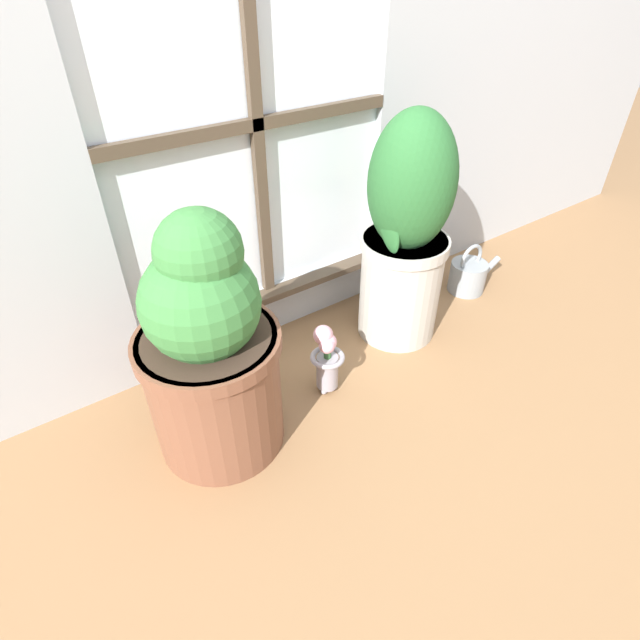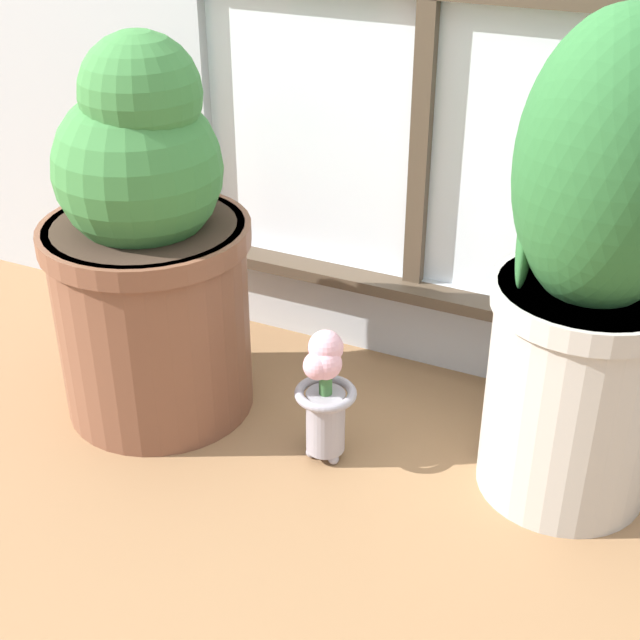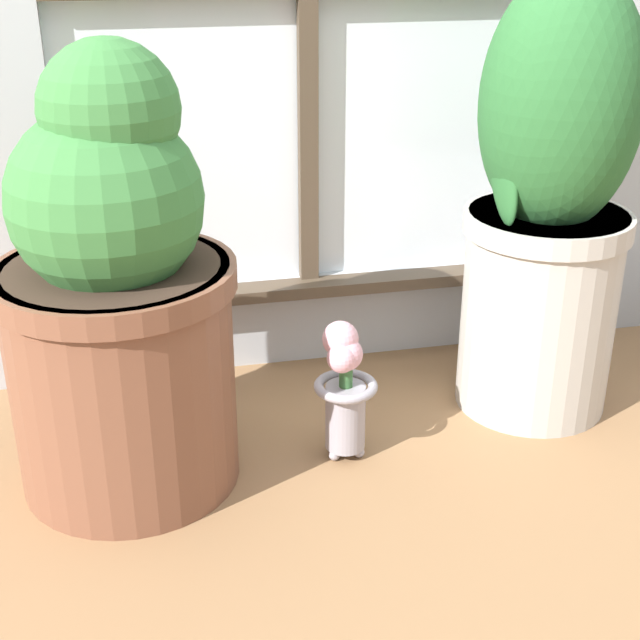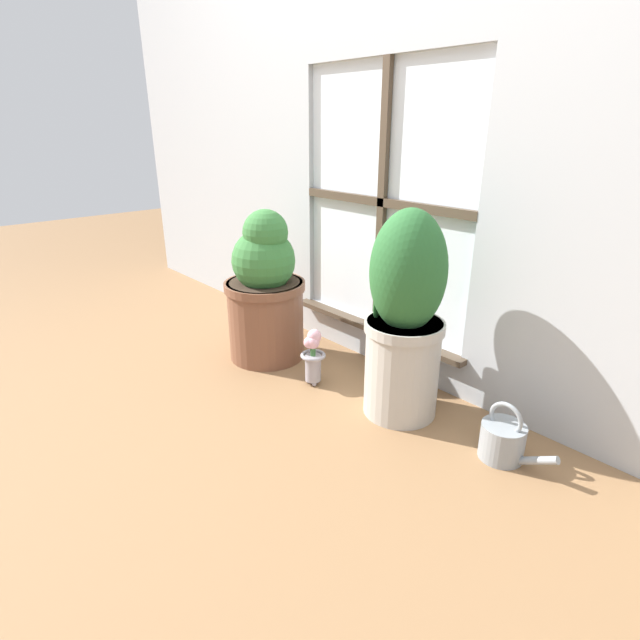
{
  "view_description": "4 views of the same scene",
  "coord_description": "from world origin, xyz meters",
  "px_view_note": "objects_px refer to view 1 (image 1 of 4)",
  "views": [
    {
      "loc": [
        -0.7,
        -0.77,
        1.16
      ],
      "look_at": [
        0.0,
        0.23,
        0.23
      ],
      "focal_mm": 28.0,
      "sensor_mm": 36.0,
      "label": 1
    },
    {
      "loc": [
        0.52,
        -0.99,
        1.0
      ],
      "look_at": [
        -0.06,
        0.24,
        0.23
      ],
      "focal_mm": 50.0,
      "sensor_mm": 36.0,
      "label": 2
    },
    {
      "loc": [
        -0.34,
        -1.12,
        0.87
      ],
      "look_at": [
        -0.04,
        0.23,
        0.23
      ],
      "focal_mm": 50.0,
      "sensor_mm": 36.0,
      "label": 3
    },
    {
      "loc": [
        1.44,
        -1.09,
        1.06
      ],
      "look_at": [
        -0.01,
        0.19,
        0.29
      ],
      "focal_mm": 28.0,
      "sensor_mm": 36.0,
      "label": 4
    }
  ],
  "objects_px": {
    "watering_can": "(468,275)",
    "potted_plant_right": "(406,235)",
    "potted_plant_left": "(210,352)",
    "flower_vase": "(327,357)"
  },
  "relations": [
    {
      "from": "potted_plant_right",
      "to": "flower_vase",
      "type": "relative_size",
      "value": 3.19
    },
    {
      "from": "potted_plant_left",
      "to": "potted_plant_right",
      "type": "bearing_deg",
      "value": 6.82
    },
    {
      "from": "potted_plant_left",
      "to": "flower_vase",
      "type": "height_order",
      "value": "potted_plant_left"
    },
    {
      "from": "watering_can",
      "to": "flower_vase",
      "type": "bearing_deg",
      "value": -170.36
    },
    {
      "from": "watering_can",
      "to": "potted_plant_right",
      "type": "bearing_deg",
      "value": -175.7
    },
    {
      "from": "potted_plant_left",
      "to": "flower_vase",
      "type": "distance_m",
      "value": 0.4
    },
    {
      "from": "flower_vase",
      "to": "potted_plant_left",
      "type": "bearing_deg",
      "value": 177.28
    },
    {
      "from": "potted_plant_right",
      "to": "potted_plant_left",
      "type": "bearing_deg",
      "value": -173.18
    },
    {
      "from": "potted_plant_left",
      "to": "watering_can",
      "type": "xyz_separation_m",
      "value": [
        1.18,
        0.12,
        -0.26
      ]
    },
    {
      "from": "flower_vase",
      "to": "watering_can",
      "type": "bearing_deg",
      "value": 9.64
    }
  ]
}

